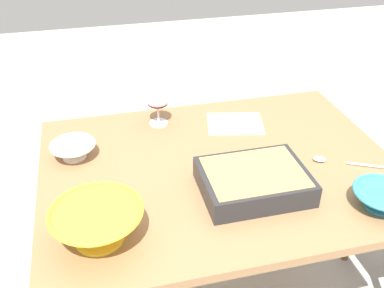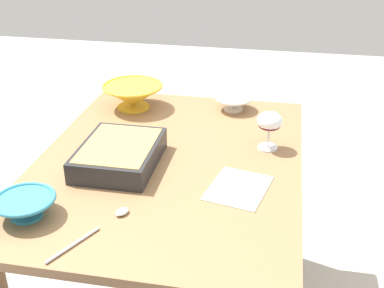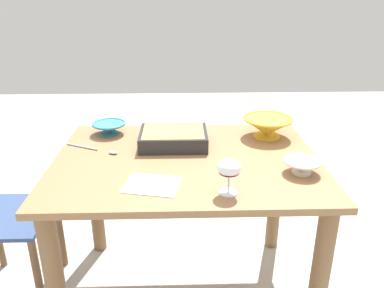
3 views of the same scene
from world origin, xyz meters
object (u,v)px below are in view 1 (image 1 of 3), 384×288
at_px(napkin, 235,123).
at_px(serving_bowl, 73,149).
at_px(casserole_dish, 254,180).
at_px(serving_spoon, 340,162).
at_px(wine_glass, 158,101).
at_px(small_bowl, 382,197).
at_px(mixing_bowl, 97,223).
at_px(dining_table, 218,200).

bearing_deg(napkin, serving_bowl, -171.81).
relative_size(casserole_dish, napkin, 1.52).
xyz_separation_m(serving_bowl, serving_spoon, (0.87, -0.25, -0.03)).
distance_m(wine_glass, casserole_dish, 0.52).
height_order(wine_glass, small_bowl, wine_glass).
relative_size(wine_glass, serving_spoon, 0.51).
distance_m(mixing_bowl, serving_bowl, 0.42).
bearing_deg(napkin, wine_glass, 165.81).
relative_size(wine_glass, casserole_dish, 0.43).
relative_size(dining_table, mixing_bowl, 4.72).
height_order(mixing_bowl, serving_spoon, mixing_bowl).
relative_size(small_bowl, serving_spoon, 0.65).
xyz_separation_m(wine_glass, napkin, (0.29, -0.07, -0.10)).
xyz_separation_m(casserole_dish, serving_spoon, (0.34, 0.07, -0.03)).
bearing_deg(wine_glass, napkin, -14.19).
bearing_deg(small_bowl, wine_glass, 130.47).
bearing_deg(wine_glass, serving_spoon, -36.90).
bearing_deg(serving_spoon, napkin, 127.52).
relative_size(casserole_dish, serving_bowl, 2.08).
distance_m(wine_glass, napkin, 0.31).
relative_size(dining_table, small_bowl, 6.80).
height_order(casserole_dish, serving_spoon, casserole_dish).
bearing_deg(serving_bowl, dining_table, -19.12).
height_order(dining_table, wine_glass, wine_glass).
distance_m(small_bowl, serving_spoon, 0.23).
xyz_separation_m(wine_glass, serving_bowl, (-0.32, -0.16, -0.06)).
distance_m(wine_glass, serving_bowl, 0.36).
height_order(wine_glass, casserole_dish, wine_glass).
distance_m(casserole_dish, napkin, 0.41).
relative_size(mixing_bowl, serving_bowl, 1.62).
xyz_separation_m(casserole_dish, serving_bowl, (-0.53, 0.32, -0.01)).
xyz_separation_m(dining_table, wine_glass, (-0.15, 0.32, 0.25)).
distance_m(small_bowl, serving_bowl, 0.99).
relative_size(dining_table, serving_spoon, 4.40).
xyz_separation_m(dining_table, casserole_dish, (0.06, -0.15, 0.19)).
bearing_deg(serving_bowl, serving_spoon, -16.06).
height_order(small_bowl, serving_spoon, small_bowl).
distance_m(mixing_bowl, serving_spoon, 0.83).
bearing_deg(wine_glass, small_bowl, -49.53).
relative_size(small_bowl, serving_bowl, 1.13).
bearing_deg(dining_table, wine_glass, 114.77).
distance_m(casserole_dish, mixing_bowl, 0.48).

